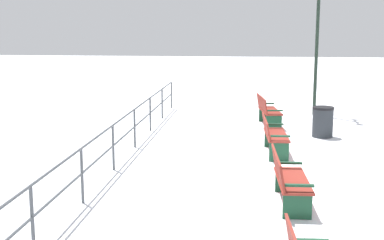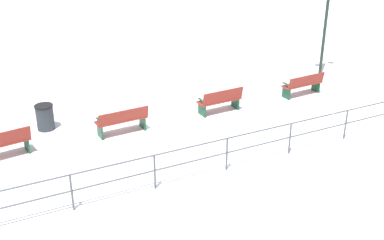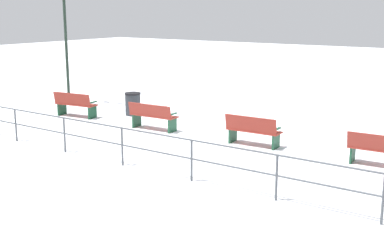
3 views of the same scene
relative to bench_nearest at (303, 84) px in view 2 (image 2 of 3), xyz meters
name	(u,v)px [view 2 (image 2 of 3)]	position (x,y,z in m)	size (l,w,h in m)	color
ground_plane	(173,122)	(0.01, 5.33, -0.45)	(80.00, 80.00, 0.00)	white
bench_nearest	(303,84)	(0.00, 0.00, 0.00)	(0.61, 1.67, 0.85)	maroon
bench_second	(220,100)	(-0.01, 3.55, 0.00)	(0.62, 1.57, 0.88)	maroon
bench_third	(122,120)	(-0.10, 7.10, 0.01)	(0.61, 1.64, 0.87)	maroon
bench_fourth	(2,144)	(-0.12, 10.64, 0.02)	(0.76, 1.64, 0.90)	maroon
waterfront_railing	(227,148)	(-3.48, 5.33, 0.21)	(0.05, 16.69, 0.97)	#4C5156
trash_bin	(45,117)	(1.32, 9.18, -0.04)	(0.58, 0.58, 0.83)	#2D3338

